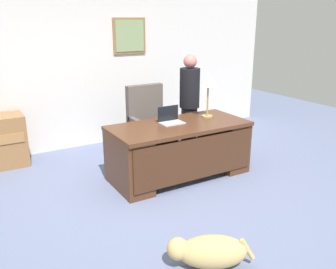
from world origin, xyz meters
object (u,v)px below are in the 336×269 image
desk (180,148)px  person_standing (189,104)px  laptop (170,119)px  dog_lying (209,251)px  desk_lamp (208,83)px  armchair (150,127)px

desk → person_standing: size_ratio=1.19×
person_standing → laptop: 0.95m
person_standing → laptop: size_ratio=5.02×
laptop → dog_lying: bearing=-111.4°
desk → desk_lamp: bearing=14.1°
dog_lying → laptop: (0.77, 1.95, 0.66)m
armchair → dog_lying: (-0.82, -2.68, -0.35)m
desk → armchair: bearing=90.9°
desk → dog_lying: (-0.84, -1.80, -0.26)m
desk → desk_lamp: desk_lamp is taller
desk → armchair: size_ratio=1.66×
dog_lying → laptop: bearing=68.6°
armchair → desk_lamp: size_ratio=1.82×
armchair → desk_lamp: bearing=-52.9°
armchair → dog_lying: size_ratio=1.60×
dog_lying → armchair: bearing=72.9°
person_standing → desk: bearing=-130.5°
armchair → laptop: 0.80m
armchair → person_standing: size_ratio=0.72×
armchair → person_standing: bearing=-10.0°
person_standing → desk_lamp: (-0.11, -0.63, 0.44)m
desk → armchair: armchair is taller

